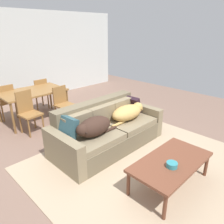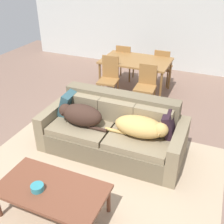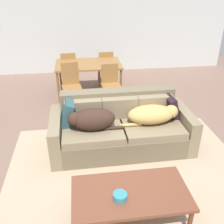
# 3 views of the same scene
# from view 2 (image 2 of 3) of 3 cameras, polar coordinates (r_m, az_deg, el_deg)

# --- Properties ---
(ground_plane) EXTENTS (10.00, 10.00, 0.00)m
(ground_plane) POSITION_cam_2_polar(r_m,az_deg,el_deg) (4.55, -2.19, -7.10)
(ground_plane) COLOR #7E6152
(back_partition) EXTENTS (8.00, 0.12, 2.70)m
(back_partition) POSITION_cam_2_polar(r_m,az_deg,el_deg) (7.57, 11.23, 18.78)
(back_partition) COLOR silver
(back_partition) RESTS_ON ground
(area_rug) EXTENTS (3.48, 3.05, 0.01)m
(area_rug) POSITION_cam_2_polar(r_m,az_deg,el_deg) (3.91, -4.73, -14.52)
(area_rug) COLOR tan
(area_rug) RESTS_ON ground
(couch) EXTENTS (2.22, 1.01, 0.86)m
(couch) POSITION_cam_2_polar(r_m,az_deg,el_deg) (4.32, 0.37, -4.04)
(couch) COLOR brown
(couch) RESTS_ON ground
(dog_on_left_cushion) EXTENTS (0.82, 0.37, 0.33)m
(dog_on_left_cushion) POSITION_cam_2_polar(r_m,az_deg,el_deg) (4.19, -6.65, -0.54)
(dog_on_left_cushion) COLOR #39251C
(dog_on_left_cushion) RESTS_ON couch
(dog_on_right_cushion) EXTENTS (0.92, 0.40, 0.29)m
(dog_on_right_cushion) POSITION_cam_2_polar(r_m,az_deg,el_deg) (3.93, 6.21, -3.13)
(dog_on_right_cushion) COLOR tan
(dog_on_right_cushion) RESTS_ON couch
(throw_pillow_by_left_arm) EXTENTS (0.26, 0.40, 0.41)m
(throw_pillow_by_left_arm) POSITION_cam_2_polar(r_m,az_deg,el_deg) (4.54, -9.21, 1.89)
(throw_pillow_by_left_arm) COLOR #2D4F57
(throw_pillow_by_left_arm) RESTS_ON couch
(throw_pillow_by_right_arm) EXTENTS (0.23, 0.38, 0.38)m
(throw_pillow_by_right_arm) POSITION_cam_2_polar(r_m,az_deg,el_deg) (4.02, 11.91, -2.60)
(throw_pillow_by_right_arm) COLOR black
(throw_pillow_by_right_arm) RESTS_ON couch
(coffee_table) EXTENTS (1.27, 0.67, 0.43)m
(coffee_table) POSITION_cam_2_polar(r_m,az_deg,el_deg) (3.33, -12.48, -15.83)
(coffee_table) COLOR brown
(coffee_table) RESTS_ON ground
(bowl_on_coffee_table) EXTENTS (0.15, 0.15, 0.07)m
(bowl_on_coffee_table) POSITION_cam_2_polar(r_m,az_deg,el_deg) (3.30, -15.38, -15.03)
(bowl_on_coffee_table) COLOR teal
(bowl_on_coffee_table) RESTS_ON coffee_table
(dining_table) EXTENTS (1.49, 0.95, 0.75)m
(dining_table) POSITION_cam_2_polar(r_m,az_deg,el_deg) (6.14, 5.06, 10.30)
(dining_table) COLOR olive
(dining_table) RESTS_ON ground
(dining_chair_near_left) EXTENTS (0.44, 0.44, 0.93)m
(dining_chair_near_left) POSITION_cam_2_polar(r_m,az_deg,el_deg) (5.84, -0.61, 7.44)
(dining_chair_near_left) COLOR olive
(dining_chair_near_left) RESTS_ON ground
(dining_chair_near_right) EXTENTS (0.42, 0.42, 0.88)m
(dining_chair_near_right) POSITION_cam_2_polar(r_m,az_deg,el_deg) (5.53, 7.13, 5.74)
(dining_chair_near_right) COLOR olive
(dining_chair_near_right) RESTS_ON ground
(dining_chair_far_left) EXTENTS (0.42, 0.42, 0.90)m
(dining_chair_far_left) POSITION_cam_2_polar(r_m,az_deg,el_deg) (6.81, 2.62, 10.67)
(dining_chair_far_left) COLOR olive
(dining_chair_far_left) RESTS_ON ground
(dining_chair_far_right) EXTENTS (0.40, 0.40, 0.88)m
(dining_chair_far_right) POSITION_cam_2_polar(r_m,az_deg,el_deg) (6.62, 10.47, 9.49)
(dining_chair_far_right) COLOR olive
(dining_chair_far_right) RESTS_ON ground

